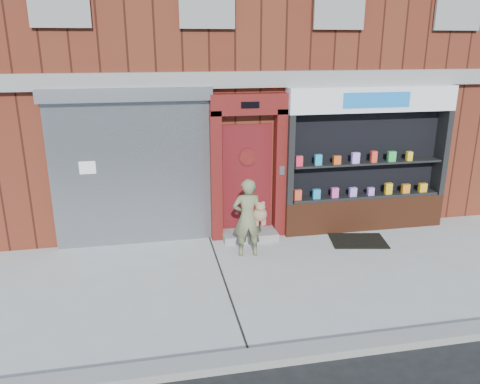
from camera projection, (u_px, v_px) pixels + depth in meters
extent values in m
plane|color=#9E9E99|center=(313.00, 273.00, 8.09)|extent=(80.00, 80.00, 0.00)
cube|color=gray|center=(369.00, 344.00, 6.06)|extent=(60.00, 0.30, 0.12)
cube|color=#592114|center=(243.00, 36.00, 12.51)|extent=(12.00, 8.00, 8.00)
cube|color=gray|center=(286.00, 79.00, 8.94)|extent=(12.00, 0.16, 0.30)
cube|color=gray|center=(132.00, 175.00, 8.93)|extent=(3.00, 0.10, 2.80)
cube|color=slate|center=(126.00, 95.00, 8.42)|extent=(3.10, 0.30, 0.24)
cube|color=white|center=(87.00, 168.00, 8.66)|extent=(0.30, 0.01, 0.24)
cube|color=#4A0D0C|center=(216.00, 177.00, 9.18)|extent=(0.22, 0.28, 2.60)
cube|color=#4A0D0C|center=(280.00, 173.00, 9.42)|extent=(0.22, 0.28, 2.60)
cube|color=#4A0D0C|center=(249.00, 104.00, 8.88)|extent=(1.50, 0.28, 0.40)
cube|color=black|center=(250.00, 105.00, 8.74)|extent=(0.35, 0.01, 0.12)
cube|color=#581013|center=(247.00, 178.00, 9.44)|extent=(1.00, 0.06, 2.20)
cylinder|color=black|center=(248.00, 157.00, 9.26)|extent=(0.28, 0.02, 0.28)
cylinder|color=#4A0D0C|center=(248.00, 157.00, 9.25)|extent=(0.34, 0.02, 0.34)
cube|color=gray|center=(250.00, 235.00, 9.52)|extent=(1.10, 0.55, 0.15)
cube|color=slate|center=(282.00, 170.00, 9.25)|extent=(0.10, 0.02, 0.18)
cube|color=#592815|center=(363.00, 212.00, 10.00)|extent=(3.50, 0.40, 0.70)
cube|color=black|center=(289.00, 159.00, 9.31)|extent=(0.12, 0.40, 1.80)
cube|color=black|center=(441.00, 152.00, 9.94)|extent=(0.12, 0.40, 1.80)
cube|color=black|center=(363.00, 153.00, 9.80)|extent=(3.30, 0.03, 1.80)
cube|color=black|center=(364.00, 196.00, 9.88)|extent=(3.20, 0.36, 0.06)
cube|color=black|center=(367.00, 163.00, 9.67)|extent=(3.20, 0.36, 0.04)
cube|color=white|center=(372.00, 99.00, 9.28)|extent=(3.50, 0.40, 0.50)
cube|color=blue|center=(377.00, 100.00, 9.09)|extent=(1.40, 0.01, 0.30)
cube|color=#D74425|center=(298.00, 195.00, 9.49)|extent=(0.15, 0.09, 0.21)
cube|color=teal|center=(316.00, 194.00, 9.57)|extent=(0.15, 0.09, 0.20)
cube|color=#D74797|center=(335.00, 193.00, 9.64)|extent=(0.14, 0.09, 0.21)
cube|color=#A77CE0|center=(353.00, 192.00, 9.72)|extent=(0.15, 0.09, 0.19)
cube|color=#AA74D1|center=(371.00, 191.00, 9.79)|extent=(0.13, 0.09, 0.17)
cube|color=yellow|center=(388.00, 189.00, 9.86)|extent=(0.15, 0.09, 0.24)
cube|color=orange|center=(406.00, 189.00, 9.94)|extent=(0.16, 0.09, 0.19)
cube|color=gold|center=(423.00, 188.00, 10.01)|extent=(0.17, 0.09, 0.19)
cube|color=#E52844|center=(299.00, 161.00, 9.28)|extent=(0.14, 0.09, 0.21)
cube|color=teal|center=(318.00, 160.00, 9.35)|extent=(0.14, 0.09, 0.22)
cube|color=#E85018|center=(337.00, 160.00, 9.43)|extent=(0.15, 0.09, 0.17)
cube|color=#B78BFB|center=(355.00, 158.00, 9.50)|extent=(0.16, 0.09, 0.22)
cube|color=red|center=(374.00, 157.00, 9.57)|extent=(0.12, 0.09, 0.23)
cube|color=green|center=(392.00, 156.00, 9.65)|extent=(0.16, 0.09, 0.21)
cube|color=yellow|center=(409.00, 156.00, 9.73)|extent=(0.11, 0.09, 0.19)
imported|color=#676D47|center=(247.00, 218.00, 8.58)|extent=(0.56, 0.39, 1.49)
sphere|color=#8B6545|center=(260.00, 214.00, 8.58)|extent=(0.26, 0.26, 0.26)
sphere|color=#8B6545|center=(261.00, 207.00, 8.49)|extent=(0.18, 0.18, 0.18)
sphere|color=#8B6545|center=(258.00, 203.00, 8.46)|extent=(0.06, 0.06, 0.06)
sphere|color=#8B6545|center=(263.00, 203.00, 8.48)|extent=(0.06, 0.06, 0.06)
cylinder|color=#8B6545|center=(255.00, 221.00, 8.61)|extent=(0.06, 0.06, 0.16)
cylinder|color=#8B6545|center=(264.00, 221.00, 8.64)|extent=(0.06, 0.06, 0.16)
cylinder|color=#8B6545|center=(257.00, 221.00, 8.60)|extent=(0.06, 0.06, 0.16)
cylinder|color=#8B6545|center=(263.00, 221.00, 8.61)|extent=(0.06, 0.06, 0.16)
cube|color=black|center=(358.00, 241.00, 9.39)|extent=(1.20, 0.95, 0.03)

